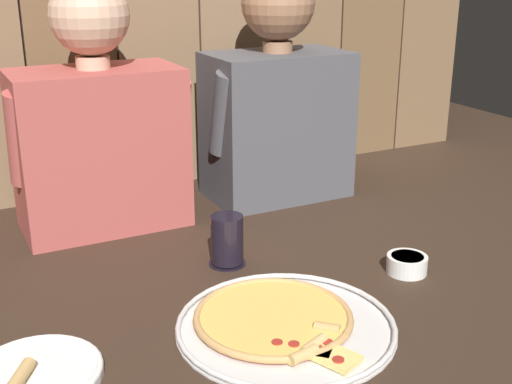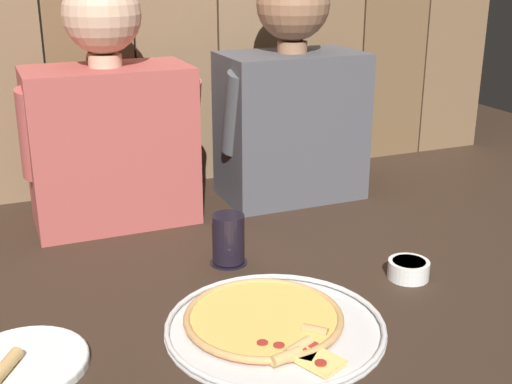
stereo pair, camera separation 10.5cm
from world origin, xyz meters
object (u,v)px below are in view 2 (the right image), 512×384
pizza_tray (271,323)px  dinner_plate (23,363)px  diner_right (291,94)px  drinking_glass (228,240)px  dipping_bowl (409,268)px  diner_left (109,115)px

pizza_tray → dinner_plate: dinner_plate is taller
pizza_tray → dinner_plate: 0.43m
diner_right → dinner_plate: bearing=-142.1°
pizza_tray → dinner_plate: bearing=174.3°
pizza_tray → diner_right: diner_right is taller
diner_right → drinking_glass: bearing=-131.8°
pizza_tray → dipping_bowl: bearing=12.1°
dipping_bowl → diner_right: bearing=90.8°
diner_left → diner_right: bearing=0.0°
diner_left → drinking_glass: bearing=-63.5°
pizza_tray → drinking_glass: bearing=85.1°
pizza_tray → drinking_glass: drinking_glass is taller
diner_left → diner_right: diner_right is taller
dipping_bowl → diner_left: 0.80m
pizza_tray → diner_right: bearing=62.0°
dinner_plate → dipping_bowl: dipping_bowl is taller
drinking_glass → dipping_bowl: (0.33, -0.22, -0.03)m
dinner_plate → diner_right: bearing=37.9°
drinking_glass → dipping_bowl: bearing=-33.4°
dinner_plate → drinking_glass: (0.46, 0.25, 0.05)m
dinner_plate → diner_right: 1.02m
dinner_plate → pizza_tray: bearing=-5.7°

